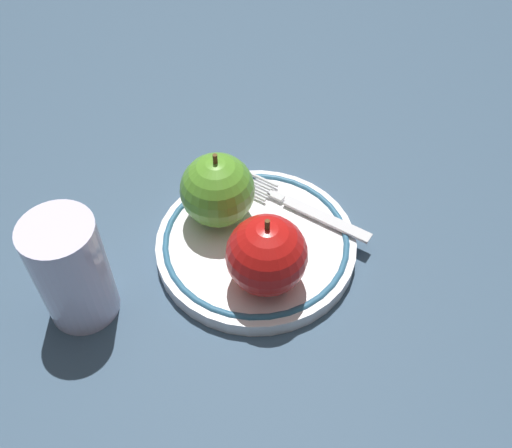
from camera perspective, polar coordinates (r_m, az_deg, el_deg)
The scene contains 6 objects.
ground_plane at distance 0.55m, azimuth -1.21°, elevation -3.55°, with size 2.00×2.00×0.00m, color #375068.
plate at distance 0.55m, azimuth 0.00°, elevation -1.98°, with size 0.19×0.19×0.02m.
apple_red_whole at distance 0.54m, azimuth -3.88°, elevation 3.40°, with size 0.07×0.07×0.08m.
apple_second_whole at distance 0.48m, azimuth 1.07°, elevation -3.13°, with size 0.07×0.07×0.08m.
fork at distance 0.57m, azimuth 4.15°, elevation 1.88°, with size 0.04×0.17×0.00m.
drinking_glass at distance 0.50m, azimuth -17.96°, elevation -4.46°, with size 0.06×0.06×0.11m, color silver.
Camera 1 is at (0.29, 0.16, 0.44)m, focal length 40.00 mm.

